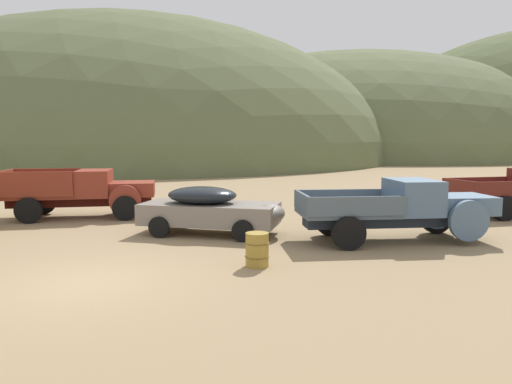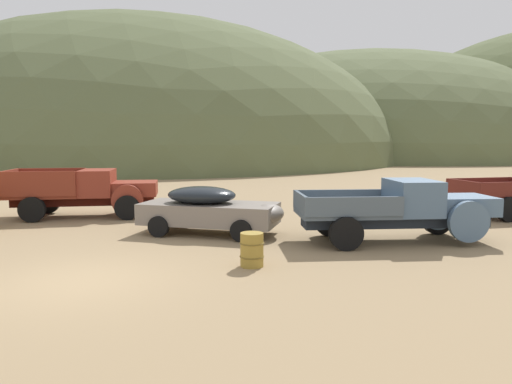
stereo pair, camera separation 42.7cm
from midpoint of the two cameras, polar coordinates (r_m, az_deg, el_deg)
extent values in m
plane|color=#937A56|center=(11.28, -19.35, -10.09)|extent=(300.00, 300.00, 0.00)
ellipsoid|color=#56603D|center=(74.74, -12.65, 3.85)|extent=(74.41, 75.89, 39.68)
ellipsoid|color=#56603D|center=(97.97, 12.34, 4.43)|extent=(80.67, 84.16, 38.49)
cube|color=#42140D|center=(20.31, -19.19, -0.95)|extent=(5.50, 1.66, 0.36)
cube|color=maroon|center=(19.99, -13.60, 0.43)|extent=(1.92, 1.91, 0.55)
cube|color=#B7B2A8|center=(19.94, -11.32, 0.39)|extent=(0.23, 1.17, 0.44)
cylinder|color=maroon|center=(19.05, -14.51, -0.95)|extent=(1.21, 0.34, 1.20)
cylinder|color=maroon|center=(21.05, -13.97, -0.26)|extent=(1.21, 0.34, 1.20)
cube|color=maroon|center=(20.15, -17.83, 1.06)|extent=(1.50, 2.10, 1.05)
cube|color=black|center=(20.05, -16.25, 1.69)|extent=(0.27, 1.65, 0.59)
cube|color=maroon|center=(20.60, -23.27, -0.34)|extent=(2.98, 2.38, 0.12)
cube|color=maroon|center=(19.57, -24.08, 0.87)|extent=(2.73, 0.46, 0.95)
cube|color=maroon|center=(21.53, -22.66, 1.39)|extent=(2.73, 0.46, 0.95)
cube|color=maroon|center=(20.92, -26.82, 1.06)|extent=(0.37, 2.03, 0.95)
cylinder|color=black|center=(19.04, -14.50, -1.81)|extent=(0.99, 0.40, 0.96)
cylinder|color=black|center=(21.14, -13.94, -0.99)|extent=(0.99, 0.40, 0.96)
cylinder|color=black|center=(19.69, -24.62, -1.92)|extent=(0.99, 0.40, 0.96)
cylinder|color=black|center=(21.73, -23.11, -1.12)|extent=(0.99, 0.40, 0.96)
cube|color=slate|center=(15.80, -4.82, -2.55)|extent=(4.78, 3.04, 0.68)
ellipsoid|color=black|center=(15.81, -5.74, -0.36)|extent=(2.68, 2.23, 0.57)
ellipsoid|color=slate|center=(15.24, 2.28, -2.61)|extent=(1.35, 1.71, 0.61)
cylinder|color=black|center=(14.56, -0.93, -4.65)|extent=(0.71, 0.38, 0.68)
cylinder|color=black|center=(16.35, 0.86, -3.43)|extent=(0.71, 0.38, 0.68)
cylinder|color=black|center=(15.52, -10.78, -4.07)|extent=(0.71, 0.38, 0.68)
cylinder|color=black|center=(17.21, -8.07, -3.00)|extent=(0.71, 0.38, 0.68)
cube|color=#262D39|center=(15.18, 16.97, -3.26)|extent=(5.65, 1.25, 0.36)
cube|color=slate|center=(15.99, 23.92, -1.40)|extent=(1.86, 1.71, 0.55)
cube|color=#B7B2A8|center=(16.40, 26.45, -1.43)|extent=(0.15, 1.11, 0.44)
cylinder|color=slate|center=(15.10, 24.80, -3.23)|extent=(1.21, 0.25, 1.20)
cylinder|color=slate|center=(16.76, 21.60, -2.19)|extent=(1.21, 0.25, 1.20)
cube|color=slate|center=(15.28, 18.91, -0.59)|extent=(1.41, 1.93, 1.05)
cube|color=black|center=(15.50, 20.91, 0.21)|extent=(0.15, 1.57, 0.59)
cube|color=#4D5B67|center=(14.64, 11.41, -2.50)|extent=(2.94, 2.10, 0.12)
cube|color=#4D5B67|center=(13.68, 12.57, -1.73)|extent=(2.83, 0.27, 0.55)
cube|color=#4D5B67|center=(15.52, 10.45, -0.73)|extent=(2.83, 0.27, 0.55)
cube|color=#4D5B67|center=(14.28, 6.20, -1.27)|extent=(0.22, 1.93, 0.55)
cylinder|color=black|center=(16.85, 21.48, -3.10)|extent=(0.98, 0.34, 0.96)
cylinder|color=black|center=(13.70, 11.59, -4.89)|extent=(0.98, 0.34, 0.96)
cylinder|color=black|center=(15.60, 9.52, -3.47)|extent=(0.98, 0.34, 0.96)
cube|color=maroon|center=(21.33, 27.22, -0.31)|extent=(3.45, 2.57, 0.12)
cube|color=maroon|center=(22.05, 25.61, 0.84)|extent=(3.06, 0.75, 0.55)
cube|color=maroon|center=(20.36, 24.09, 0.50)|extent=(0.51, 1.94, 0.55)
cylinder|color=black|center=(20.45, 28.47, -1.83)|extent=(1.00, 0.47, 0.96)
cylinder|color=black|center=(22.00, 24.93, -1.12)|extent=(1.00, 0.47, 0.96)
cylinder|color=olive|center=(11.79, 0.55, -6.90)|extent=(0.57, 0.57, 0.84)
torus|color=brown|center=(11.75, 0.55, -6.10)|extent=(0.61, 0.61, 0.03)
torus|color=brown|center=(11.83, 0.55, -7.69)|extent=(0.61, 0.61, 0.03)
ellipsoid|color=olive|center=(23.35, 18.95, -1.11)|extent=(0.79, 0.71, 0.81)
ellipsoid|color=olive|center=(23.32, 18.88, -1.37)|extent=(0.50, 0.45, 0.42)
camera|label=1|loc=(0.21, -89.26, 0.08)|focal=33.50mm
camera|label=2|loc=(0.21, 90.74, -0.08)|focal=33.50mm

